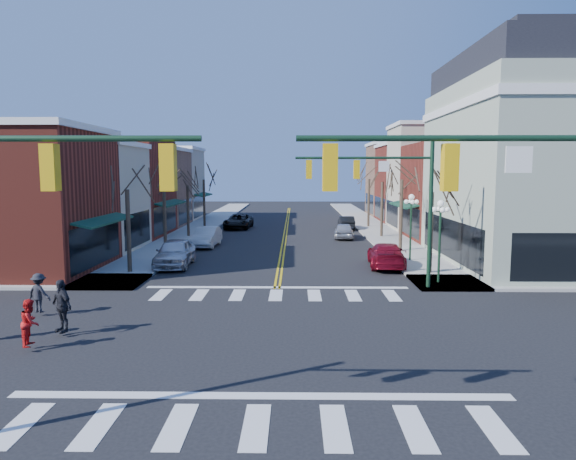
{
  "coord_description": "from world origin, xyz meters",
  "views": [
    {
      "loc": [
        0.88,
        -17.26,
        5.79
      ],
      "look_at": [
        0.53,
        8.57,
        2.8
      ],
      "focal_mm": 32.0,
      "sensor_mm": 36.0,
      "label": 1
    }
  ],
  "objects_px": {
    "car_left_far": "(238,221)",
    "pedestrian_red_b": "(30,322)",
    "car_right_near": "(386,255)",
    "car_right_far": "(346,223)",
    "pedestrian_dark_a": "(62,306)",
    "pedestrian_dark_b": "(39,293)",
    "car_left_near": "(175,253)",
    "lamppost_corner": "(440,227)",
    "car_right_mid": "(344,231)",
    "victorian_corner": "(551,156)",
    "lamppost_midblock": "(411,216)",
    "car_left_mid": "(207,237)"
  },
  "relations": [
    {
      "from": "car_left_far",
      "to": "pedestrian_red_b",
      "type": "relative_size",
      "value": 3.42
    },
    {
      "from": "car_right_near",
      "to": "car_right_far",
      "type": "bearing_deg",
      "value": -84.0
    },
    {
      "from": "car_right_far",
      "to": "pedestrian_dark_a",
      "type": "relative_size",
      "value": 2.15
    },
    {
      "from": "car_left_far",
      "to": "pedestrian_dark_b",
      "type": "relative_size",
      "value": 3.32
    },
    {
      "from": "pedestrian_red_b",
      "to": "pedestrian_dark_b",
      "type": "xyz_separation_m",
      "value": [
        -1.66,
        3.9,
        0.02
      ]
    },
    {
      "from": "car_left_far",
      "to": "car_right_near",
      "type": "relative_size",
      "value": 1.04
    },
    {
      "from": "car_right_near",
      "to": "car_right_far",
      "type": "relative_size",
      "value": 1.25
    },
    {
      "from": "car_left_near",
      "to": "lamppost_corner",
      "type": "bearing_deg",
      "value": -20.22
    },
    {
      "from": "car_left_far",
      "to": "car_right_mid",
      "type": "height_order",
      "value": "car_left_far"
    },
    {
      "from": "car_left_far",
      "to": "pedestrian_dark_a",
      "type": "distance_m",
      "value": 33.95
    },
    {
      "from": "victorian_corner",
      "to": "car_right_mid",
      "type": "height_order",
      "value": "victorian_corner"
    },
    {
      "from": "car_left_near",
      "to": "pedestrian_dark_b",
      "type": "bearing_deg",
      "value": -107.03
    },
    {
      "from": "car_left_near",
      "to": "car_left_far",
      "type": "height_order",
      "value": "car_left_near"
    },
    {
      "from": "car_right_far",
      "to": "pedestrian_dark_a",
      "type": "bearing_deg",
      "value": 68.52
    },
    {
      "from": "car_left_far",
      "to": "pedestrian_red_b",
      "type": "height_order",
      "value": "pedestrian_red_b"
    },
    {
      "from": "lamppost_midblock",
      "to": "pedestrian_dark_b",
      "type": "xyz_separation_m",
      "value": [
        -17.54,
        -12.36,
        -2.02
      ]
    },
    {
      "from": "lamppost_corner",
      "to": "car_right_far",
      "type": "relative_size",
      "value": 1.07
    },
    {
      "from": "lamppost_corner",
      "to": "car_right_near",
      "type": "relative_size",
      "value": 0.86
    },
    {
      "from": "lamppost_corner",
      "to": "pedestrian_dark_b",
      "type": "xyz_separation_m",
      "value": [
        -17.54,
        -5.86,
        -2.02
      ]
    },
    {
      "from": "victorian_corner",
      "to": "pedestrian_dark_a",
      "type": "xyz_separation_m",
      "value": [
        -23.8,
        -14.33,
        -5.57
      ]
    },
    {
      "from": "car_right_far",
      "to": "victorian_corner",
      "type": "bearing_deg",
      "value": 119.49
    },
    {
      "from": "car_right_far",
      "to": "pedestrian_dark_a",
      "type": "distance_m",
      "value": 35.74
    },
    {
      "from": "pedestrian_dark_a",
      "to": "car_left_mid",
      "type": "bearing_deg",
      "value": 122.64
    },
    {
      "from": "victorian_corner",
      "to": "lamppost_corner",
      "type": "height_order",
      "value": "victorian_corner"
    },
    {
      "from": "car_left_mid",
      "to": "car_left_far",
      "type": "bearing_deg",
      "value": 87.44
    },
    {
      "from": "car_right_far",
      "to": "pedestrian_dark_b",
      "type": "height_order",
      "value": "pedestrian_dark_b"
    },
    {
      "from": "car_left_near",
      "to": "pedestrian_dark_a",
      "type": "distance_m",
      "value": 13.24
    },
    {
      "from": "car_left_far",
      "to": "pedestrian_dark_b",
      "type": "xyz_separation_m",
      "value": [
        -4.54,
        -31.39,
        0.21
      ]
    },
    {
      "from": "car_left_far",
      "to": "pedestrian_dark_b",
      "type": "height_order",
      "value": "pedestrian_dark_b"
    },
    {
      "from": "pedestrian_red_b",
      "to": "pedestrian_dark_a",
      "type": "relative_size",
      "value": 0.82
    },
    {
      "from": "victorian_corner",
      "to": "lamppost_midblock",
      "type": "relative_size",
      "value": 3.29
    },
    {
      "from": "pedestrian_dark_b",
      "to": "pedestrian_red_b",
      "type": "bearing_deg",
      "value": 131.97
    },
    {
      "from": "lamppost_midblock",
      "to": "car_right_mid",
      "type": "xyz_separation_m",
      "value": [
        -3.1,
        11.48,
        -2.28
      ]
    },
    {
      "from": "victorian_corner",
      "to": "car_right_near",
      "type": "distance_m",
      "value": 11.76
    },
    {
      "from": "lamppost_corner",
      "to": "car_right_near",
      "type": "distance_m",
      "value": 5.68
    },
    {
      "from": "car_left_mid",
      "to": "pedestrian_dark_b",
      "type": "xyz_separation_m",
      "value": [
        -3.45,
        -19.0,
        0.19
      ]
    },
    {
      "from": "victorian_corner",
      "to": "lamppost_midblock",
      "type": "distance_m",
      "value": 9.1
    },
    {
      "from": "car_left_mid",
      "to": "car_left_far",
      "type": "distance_m",
      "value": 12.43
    },
    {
      "from": "car_right_near",
      "to": "lamppost_midblock",
      "type": "bearing_deg",
      "value": -133.57
    },
    {
      "from": "car_left_mid",
      "to": "car_right_far",
      "type": "bearing_deg",
      "value": 47.1
    },
    {
      "from": "victorian_corner",
      "to": "car_left_near",
      "type": "relative_size",
      "value": 2.88
    },
    {
      "from": "lamppost_midblock",
      "to": "car_left_far",
      "type": "xyz_separation_m",
      "value": [
        -13.0,
        19.03,
        -2.23
      ]
    },
    {
      "from": "lamppost_midblock",
      "to": "car_left_far",
      "type": "height_order",
      "value": "lamppost_midblock"
    },
    {
      "from": "lamppost_midblock",
      "to": "car_left_near",
      "type": "xyz_separation_m",
      "value": [
        -14.6,
        -1.62,
        -2.12
      ]
    },
    {
      "from": "car_left_near",
      "to": "lamppost_midblock",
      "type": "bearing_deg",
      "value": 4.59
    },
    {
      "from": "pedestrian_dark_a",
      "to": "car_left_near",
      "type": "bearing_deg",
      "value": 122.5
    },
    {
      "from": "car_left_near",
      "to": "car_left_mid",
      "type": "distance_m",
      "value": 8.28
    },
    {
      "from": "car_right_far",
      "to": "lamppost_corner",
      "type": "bearing_deg",
      "value": 95.44
    },
    {
      "from": "lamppost_midblock",
      "to": "car_right_near",
      "type": "distance_m",
      "value": 3.28
    },
    {
      "from": "lamppost_corner",
      "to": "car_left_near",
      "type": "xyz_separation_m",
      "value": [
        -14.6,
        4.88,
        -2.12
      ]
    }
  ]
}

